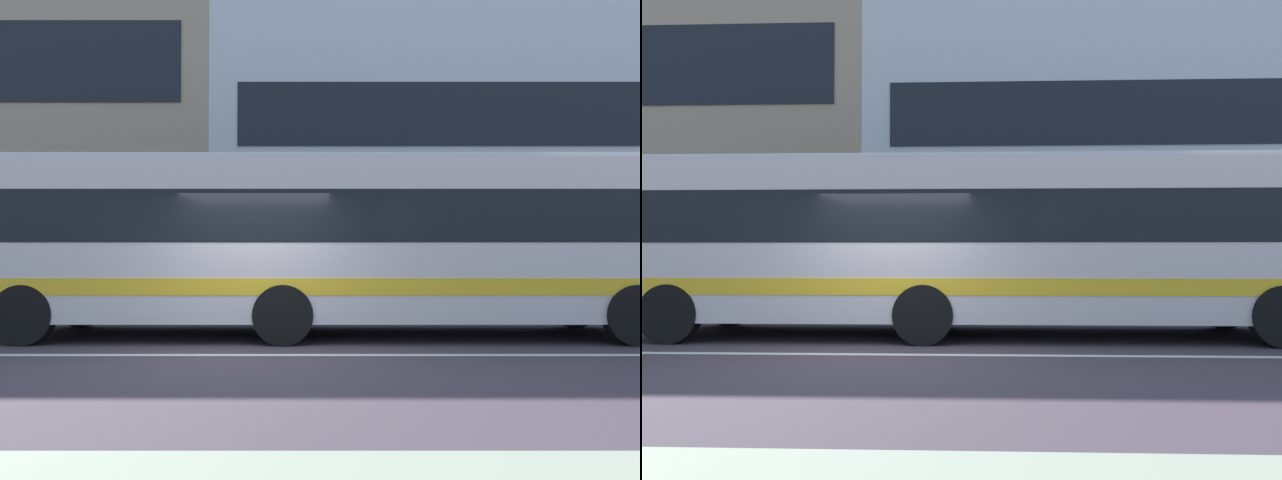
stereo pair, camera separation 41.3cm
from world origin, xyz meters
The scene contains 5 objects.
ground_plane centered at (0.00, 0.00, 0.00)m, with size 160.00×160.00×0.00m, color #453842.
lane_centre_line centered at (0.00, 0.00, 0.00)m, with size 60.00×0.16×0.01m, color silver.
hedge_row_far centered at (-1.26, 5.47, 0.40)m, with size 23.58×1.10×0.81m, color #265521.
apartment_block_right centered at (9.12, 15.59, 5.20)m, with size 23.25×11.17×10.40m.
transit_bus centered at (1.24, 2.10, 1.77)m, with size 12.09×2.67×3.21m.
Camera 1 is at (1.09, -8.70, 1.50)m, focal length 32.81 mm.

